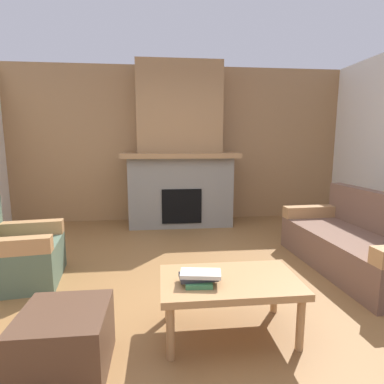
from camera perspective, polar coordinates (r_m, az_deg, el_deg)
ground at (r=2.99m, az=1.38°, el=-18.81°), size 9.00×9.00×0.00m
wall_back_wood_panel at (r=5.63m, az=-2.53°, el=8.68°), size 6.00×0.12×2.70m
fireplace at (r=5.26m, az=-2.26°, el=6.60°), size 1.90×0.82×2.70m
couch at (r=3.93m, az=28.31°, el=-8.50°), size 0.93×1.84×0.85m
armchair at (r=3.62m, az=-30.11°, el=-9.96°), size 0.85×0.85×0.85m
coffee_table at (r=2.36m, az=6.91°, el=-16.74°), size 1.00×0.60×0.43m
ottoman at (r=2.24m, az=-22.39°, el=-24.15°), size 0.52×0.52×0.40m
book_stack_near_edge at (r=2.23m, az=1.34°, el=-15.48°), size 0.30×0.19×0.09m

